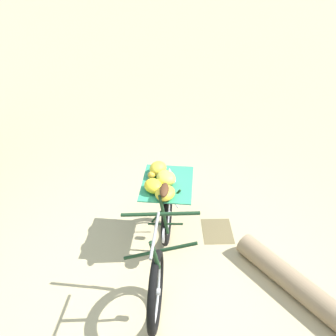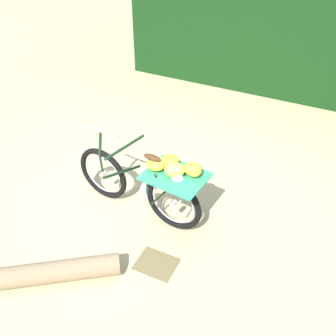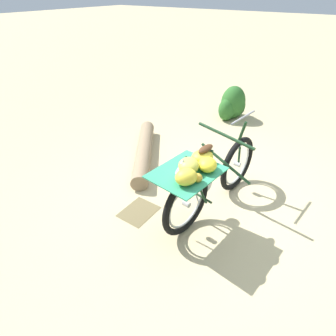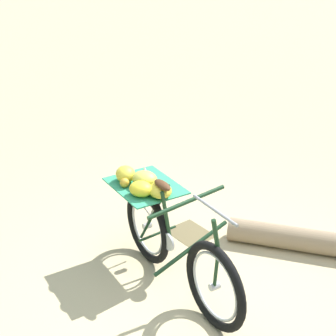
# 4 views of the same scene
# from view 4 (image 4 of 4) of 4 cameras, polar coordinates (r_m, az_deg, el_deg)

# --- Properties ---
(ground_plane) EXTENTS (60.00, 60.00, 0.00)m
(ground_plane) POSITION_cam_4_polar(r_m,az_deg,el_deg) (4.41, 1.04, -14.80)
(ground_plane) COLOR #C6B284
(bicycle) EXTENTS (1.80, 0.74, 1.03)m
(bicycle) POSITION_cam_4_polar(r_m,az_deg,el_deg) (4.34, -0.05, -7.21)
(bicycle) COLOR black
(bicycle) RESTS_ON ground_plane
(fallen_log) EXTENTS (1.57, 1.20, 0.23)m
(fallen_log) POSITION_cam_4_polar(r_m,az_deg,el_deg) (5.13, 16.73, -8.09)
(fallen_log) COLOR #937A5B
(fallen_log) RESTS_ON ground_plane
(leaf_litter_patch) EXTENTS (0.44, 0.36, 0.01)m
(leaf_litter_patch) POSITION_cam_4_polar(r_m,az_deg,el_deg) (5.27, 2.55, -7.43)
(leaf_litter_patch) COLOR olive
(leaf_litter_patch) RESTS_ON ground_plane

